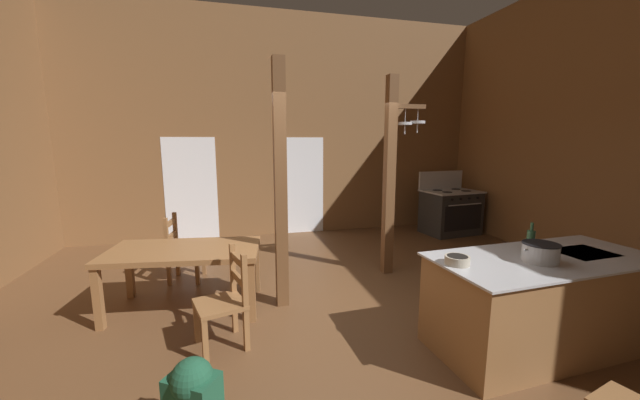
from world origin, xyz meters
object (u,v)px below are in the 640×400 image
Objects in this scene: dining_table at (185,256)px; ladderback_chair_by_post at (225,301)px; kitchen_island at (542,302)px; backpack at (193,400)px; bottle_tall_on_counter at (530,241)px; stove_range at (450,211)px; stockpot_on_counter at (540,252)px; mixing_bowl_on_counter at (457,260)px; ladderback_chair_near_window at (182,249)px.

dining_table is 1.02m from ladderback_chair_by_post.
backpack is at bearing -173.66° from kitchen_island.
dining_table is at bearing 155.46° from bottle_tall_on_counter.
stove_range is 1.39× the size of ladderback_chair_by_post.
bottle_tall_on_counter is (-0.06, 0.14, 0.57)m from kitchen_island.
ladderback_chair_by_post is at bearing 167.64° from bottle_tall_on_counter.
dining_table is at bearing -156.16° from stove_range.
stockpot_on_counter is 0.78m from mixing_bowl_on_counter.
stockpot_on_counter is at bearing -117.06° from bottle_tall_on_counter.
bottle_tall_on_counter is at bearing 113.19° from kitchen_island.
dining_table is at bearing 117.29° from ladderback_chair_by_post.
bottle_tall_on_counter is (-1.77, -3.78, 0.53)m from stove_range.
dining_table is 1.90× the size of ladderback_chair_by_post.
mixing_bowl_on_counter is at bearing -124.32° from stove_range.
backpack is at bearing -138.62° from stove_range.
bottle_tall_on_counter reaches higher than dining_table.
stove_range is 5.42m from ladderback_chair_near_window.
bottle_tall_on_counter reaches higher than ladderback_chair_near_window.
ladderback_chair_near_window is (-5.26, -1.31, -0.03)m from stove_range.
mixing_bowl_on_counter is (-0.94, 0.03, 0.49)m from kitchen_island.
ladderback_chair_near_window is (-0.15, 0.94, -0.20)m from dining_table.
stove_range is 3.49× the size of stockpot_on_counter.
dining_table is 3.03× the size of backpack.
kitchen_island is 2.32× the size of ladderback_chair_near_window.
mixing_bowl_on_counter is at bearing 170.84° from stockpot_on_counter.
ladderback_chair_by_post is 1.59× the size of backpack.
backpack is at bearing -100.02° from ladderback_chair_by_post.
backpack is 3.04m from stockpot_on_counter.
mixing_bowl_on_counter is at bearing 9.90° from backpack.
ladderback_chair_by_post is 2.18m from mixing_bowl_on_counter.
backpack is at bearing -171.00° from bottle_tall_on_counter.
backpack is at bearing -82.53° from dining_table.
mixing_bowl_on_counter reaches higher than ladderback_chair_near_window.
bottle_tall_on_counter is at bearing 62.94° from stockpot_on_counter.
dining_table is (-5.10, -2.26, 0.17)m from stove_range.
stockpot_on_counter is at bearing -28.53° from dining_table.
stockpot_on_counter reaches higher than ladderback_chair_by_post.
stove_range is 4.41× the size of bottle_tall_on_counter.
kitchen_island is at bearing 6.34° from backpack.
backpack is (-4.84, -4.26, -0.17)m from stove_range.
stove_range is 0.73× the size of dining_table.
stove_range reaches higher than backpack.
dining_table is 1.90× the size of ladderback_chair_near_window.
stockpot_on_counter is 1.77× the size of mixing_bowl_on_counter.
mixing_bowl_on_counter is 0.71× the size of bottle_tall_on_counter.
dining_table is at bearing 153.92° from kitchen_island.
stockpot_on_counter is at bearing -153.11° from kitchen_island.
ladderback_chair_near_window reaches higher than kitchen_island.
mixing_bowl_on_counter is (2.45, -1.63, 0.28)m from dining_table.
stove_range is 4.21m from bottle_tall_on_counter.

